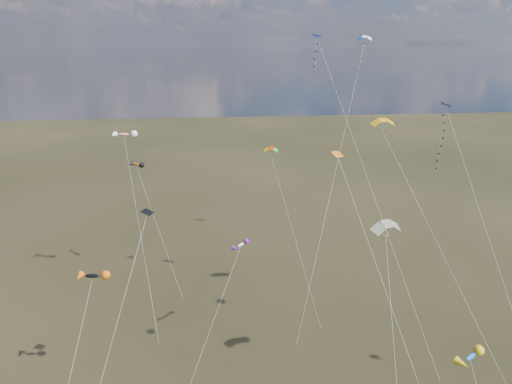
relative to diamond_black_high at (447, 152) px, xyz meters
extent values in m
cube|color=black|center=(-0.20, 1.08, 4.55)|extent=(1.32, 1.35, 0.38)
cylinder|color=silver|center=(1.75, -9.47, -10.24)|extent=(3.92, 21.12, 29.60)
cube|color=#0C1050|center=(-10.29, 13.73, 11.13)|extent=(1.11, 1.09, 0.31)
cylinder|color=silver|center=(-4.66, 5.28, -6.95)|extent=(11.29, 16.94, 36.18)
cube|color=#332316|center=(0.97, -3.17, -24.98)|extent=(0.10, 0.10, 0.12)
cube|color=black|center=(-29.11, -2.38, -4.18)|extent=(1.22, 1.25, 0.34)
cylinder|color=silver|center=(-32.43, -8.36, -14.61)|extent=(6.69, 11.99, 20.87)
cube|color=orange|center=(-12.15, -3.32, 0.92)|extent=(1.12, 1.09, 0.39)
cylinder|color=silver|center=(-8.47, -11.28, -12.06)|extent=(7.39, 15.94, 25.97)
cylinder|color=silver|center=(2.59, 2.79, -11.73)|extent=(10.26, 15.64, 26.63)
cylinder|color=silver|center=(-6.11, 17.47, -6.88)|extent=(14.94, 25.65, 36.33)
cube|color=#332316|center=(-13.56, 4.66, -24.98)|extent=(0.10, 0.10, 0.12)
cylinder|color=silver|center=(-7.60, -9.08, -15.55)|extent=(1.59, 12.12, 18.99)
cylinder|color=silver|center=(-12.21, 13.22, -14.22)|extent=(5.22, 11.48, 21.64)
cube|color=#332316|center=(-9.62, 7.49, -24.98)|extent=(0.10, 0.10, 0.12)
ellipsoid|color=black|center=(-35.22, 0.08, -11.52)|extent=(2.98, 1.28, 1.02)
cylinder|color=silver|center=(-36.67, -5.21, -18.28)|extent=(2.93, 10.60, 13.53)
ellipsoid|color=#CA4909|center=(-34.09, 26.08, -6.96)|extent=(2.73, 2.64, 0.92)
cylinder|color=silver|center=(-30.91, 21.79, -16.00)|extent=(6.38, 8.60, 18.08)
cube|color=#332316|center=(-27.74, 17.51, -24.98)|extent=(0.10, 0.10, 0.12)
ellipsoid|color=white|center=(-20.03, 6.47, -11.87)|extent=(2.07, 2.19, 0.70)
cylinder|color=silver|center=(-23.26, 2.56, -18.45)|extent=(6.50, 7.85, 13.18)
ellipsoid|color=red|center=(-34.85, 22.45, -1.70)|extent=(3.48, 1.81, 1.07)
cylinder|color=silver|center=(-32.53, 14.74, -13.37)|extent=(4.66, 15.44, 23.35)
cube|color=#332316|center=(-30.22, 7.03, -24.98)|extent=(0.10, 0.10, 0.12)
ellipsoid|color=blue|center=(-5.45, -16.20, -11.05)|extent=(2.46, 1.89, 0.87)
camera|label=1|loc=(-23.76, -41.55, 10.17)|focal=32.00mm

